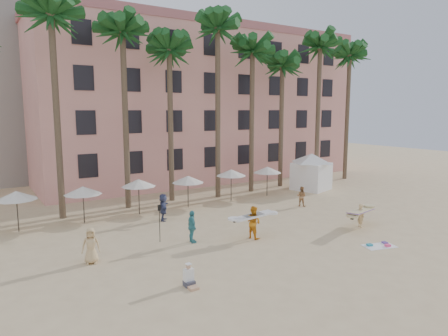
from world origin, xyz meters
name	(u,v)px	position (x,y,z in m)	size (l,w,h in m)	color
ground	(311,252)	(0.00, 0.00, 0.00)	(120.00, 120.00, 0.00)	#D1B789
pink_hotel	(195,107)	(7.00, 26.00, 8.00)	(35.00, 14.00, 16.00)	#F2A293
palm_row	(189,44)	(0.51, 15.00, 12.97)	(44.40, 5.40, 16.30)	brown
umbrella_row	(164,181)	(-3.00, 12.50, 2.33)	(22.50, 2.70, 2.73)	#332B23
cabana	(311,168)	(12.34, 12.52, 2.07)	(5.63, 5.63, 3.50)	white
beach_towel	(380,245)	(3.95, -1.41, 0.03)	(2.00, 1.45, 0.14)	white
carrier_yellow	(361,213)	(6.05, 1.61, 0.92)	(3.39, 1.86, 1.58)	tan
carrier_white	(253,221)	(-1.23, 3.59, 1.03)	(2.73, 1.09, 1.96)	orange
beachgoers	(185,215)	(-3.81, 7.47, 0.92)	(18.26, 6.73, 1.90)	teal
paddle	(159,218)	(-6.26, 5.91, 1.41)	(0.18, 0.04, 2.23)	black
seated_man	(189,279)	(-7.55, -0.26, 0.35)	(0.45, 0.78, 1.01)	#3F3F4C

